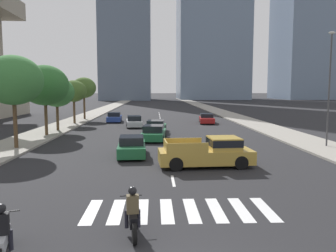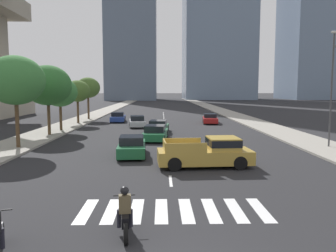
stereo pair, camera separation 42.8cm
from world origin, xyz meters
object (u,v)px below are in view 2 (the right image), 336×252
object	(u,v)px
sedan_red_2	(210,119)
sedan_blue_3	(118,117)
street_tree_nearest	(15,80)
pickup_truck	(209,153)
sedan_green_5	(158,127)
street_tree_third	(60,92)
street_tree_fifth	(88,88)
sedan_green_0	(132,147)
street_lamp_east	(332,81)
street_tree_fourth	(77,91)
street_tree_second	(48,85)
motorcycle_lead	(125,215)
sedan_silver_4	(137,122)
sedan_green_1	(155,133)

from	to	relation	value
sedan_red_2	sedan_blue_3	size ratio (longest dim) A/B	1.13
street_tree_nearest	pickup_truck	bearing A→B (deg)	-24.35
pickup_truck	sedan_green_5	xyz separation A→B (m)	(-2.99, 15.37, -0.23)
sedan_blue_3	street_tree_nearest	distance (m)	22.07
street_tree_third	sedan_red_2	bearing A→B (deg)	26.30
sedan_red_2	street_tree_fifth	world-z (taller)	street_tree_fifth
sedan_green_0	street_lamp_east	bearing A→B (deg)	-82.76
street_tree_third	street_tree_fourth	world-z (taller)	street_tree_third
sedan_blue_3	street_tree_second	world-z (taller)	street_tree_second
motorcycle_lead	street_lamp_east	xyz separation A→B (m)	(13.56, 14.76, 4.37)
sedan_red_2	sedan_blue_3	xyz separation A→B (m)	(-12.19, 2.04, 0.03)
sedan_silver_4	street_tree_second	world-z (taller)	street_tree_second
sedan_red_2	street_tree_fifth	size ratio (longest dim) A/B	0.82
street_tree_nearest	street_tree_second	bearing A→B (deg)	90.00
sedan_red_2	street_tree_fourth	distance (m)	17.23
street_lamp_east	street_tree_fourth	world-z (taller)	street_lamp_east
street_tree_fourth	sedan_green_0	bearing A→B (deg)	-67.74
sedan_red_2	street_tree_third	distance (m)	19.10
sedan_blue_3	street_tree_third	distance (m)	11.88
sedan_red_2	street_tree_third	bearing A→B (deg)	-58.24
sedan_blue_3	street_tree_fourth	size ratio (longest dim) A/B	0.80
sedan_silver_4	pickup_truck	bearing A→B (deg)	-170.89
sedan_blue_3	street_lamp_east	distance (m)	28.35
pickup_truck	sedan_green_1	xyz separation A→B (m)	(-3.20, 10.35, -0.22)
motorcycle_lead	street_tree_fifth	size ratio (longest dim) A/B	0.35
pickup_truck	street_lamp_east	xyz separation A→B (m)	(9.74, 5.84, 4.14)
sedan_green_0	street_tree_nearest	size ratio (longest dim) A/B	0.66
sedan_green_0	street_tree_second	bearing A→B (deg)	38.72
sedan_silver_4	street_tree_fifth	bearing A→B (deg)	33.68
pickup_truck	sedan_red_2	xyz separation A→B (m)	(3.67, 25.03, -0.24)
motorcycle_lead	street_tree_fifth	distance (m)	40.60
sedan_green_1	sedan_blue_3	xyz separation A→B (m)	(-5.32, 16.72, -0.00)
sedan_red_2	sedan_green_5	world-z (taller)	sedan_green_5
sedan_blue_3	street_tree_second	distance (m)	15.43
sedan_green_0	street_lamp_east	distance (m)	15.23
sedan_green_0	sedan_silver_4	bearing A→B (deg)	0.10
street_tree_nearest	street_tree_fifth	size ratio (longest dim) A/B	1.12
sedan_green_0	motorcycle_lead	bearing A→B (deg)	-178.91
street_lamp_east	street_tree_second	distance (m)	23.99
sedan_green_1	street_lamp_east	size ratio (longest dim) A/B	0.58
sedan_green_5	street_tree_fifth	world-z (taller)	street_tree_fifth
sedan_green_1	sedan_red_2	distance (m)	16.21
street_tree_second	sedan_red_2	bearing A→B (deg)	35.66
street_tree_third	street_tree_fifth	bearing A→B (deg)	90.00
street_tree_fourth	sedan_blue_3	bearing A→B (deg)	32.33
motorcycle_lead	street_lamp_east	size ratio (longest dim) A/B	0.25
sedan_red_2	street_tree_second	xyz separation A→B (m)	(-16.83, -12.08, 4.16)
sedan_green_0	street_lamp_east	xyz separation A→B (m)	(14.38, 2.53, 4.34)
pickup_truck	street_tree_third	world-z (taller)	street_tree_third
sedan_blue_3	street_tree_second	bearing A→B (deg)	159.13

